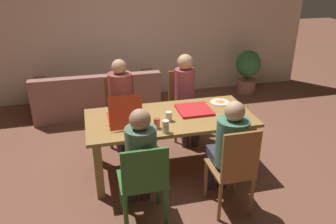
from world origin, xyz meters
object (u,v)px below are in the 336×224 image
chair_0 (121,107)px  person_2 (186,92)px  dining_table (170,124)px  drinking_glass_0 (166,126)px  chair_1 (234,168)px  drinking_glass_2 (169,116)px  plate_0 (235,113)px  drinking_glass_1 (157,123)px  couch (98,98)px  person_3 (140,155)px  pizza_box_0 (194,110)px  potted_plant (248,69)px  chair_3 (144,182)px  person_0 (121,96)px  person_1 (229,145)px  plate_1 (220,102)px  pizza_box_1 (124,116)px  chair_2 (183,100)px

chair_0 → person_2: person_2 is taller
dining_table → drinking_glass_0: 0.44m
chair_1 → drinking_glass_2: size_ratio=9.02×
plate_0 → drinking_glass_1: size_ratio=2.01×
person_2 → couch: (-1.19, 1.21, -0.45)m
person_3 → pizza_box_0: 1.15m
drinking_glass_2 → potted_plant: potted_plant is taller
person_2 → person_3: bearing=-121.4°
chair_3 → person_0: bearing=90.0°
person_0 → chair_3: (0.00, -1.68, -0.22)m
person_2 → plate_0: 0.92m
person_0 → drinking_glass_1: size_ratio=10.26×
plate_0 → couch: 2.62m
dining_table → pizza_box_0: bearing=14.5°
person_2 → drinking_glass_2: size_ratio=11.33×
person_1 → drinking_glass_0: bearing=145.1°
potted_plant → plate_1: bearing=-125.2°
plate_0 → couch: (-1.54, 2.06, -0.45)m
person_1 → person_2: 1.49m
chair_1 → couch: 3.12m
chair_1 → chair_3: 0.90m
plate_0 → chair_3: bearing=-148.8°
couch → pizza_box_1: bearing=-83.0°
pizza_box_0 → plate_1: (0.40, 0.17, -0.01)m
person_0 → couch: person_0 is taller
chair_0 → pizza_box_1: size_ratio=1.80×
person_3 → plate_1: size_ratio=4.89×
chair_1 → plate_0: size_ratio=4.15×
chair_2 → potted_plant: (1.69, 1.32, -0.06)m
person_2 → couch: person_2 is taller
chair_3 → pizza_box_0: bearing=50.1°
chair_0 → drinking_glass_1: chair_0 is taller
chair_1 → person_3: size_ratio=0.82×
person_1 → pizza_box_0: (-0.09, 0.85, 0.03)m
person_2 → drinking_glass_2: 0.95m
person_3 → plate_0: bearing=26.2°
person_0 → drinking_glass_0: 1.22m
potted_plant → drinking_glass_2: bearing=-132.9°
chair_0 → pizza_box_1: 0.96m
chair_1 → person_2: size_ratio=0.80×
person_0 → pizza_box_0: person_0 is taller
dining_table → potted_plant: size_ratio=2.31×
person_3 → plate_0: person_3 is taller
chair_2 → pizza_box_0: 0.83m
pizza_box_1 → drinking_glass_0: pizza_box_1 is taller
person_0 → chair_2: person_0 is taller
person_1 → drinking_glass_0: person_1 is taller
dining_table → pizza_box_1: size_ratio=3.83×
pizza_box_0 → drinking_glass_2: size_ratio=3.67×
chair_3 → drinking_glass_2: chair_3 is taller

